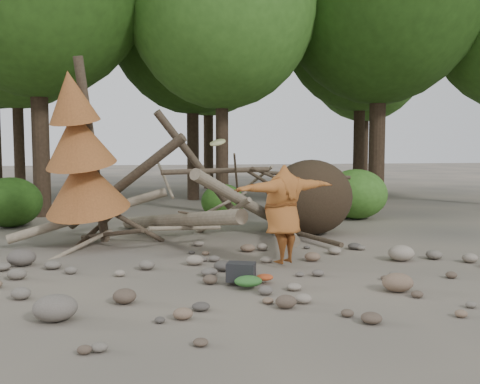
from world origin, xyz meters
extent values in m
plane|color=#514C44|center=(0.00, 0.00, 0.00)|extent=(120.00, 120.00, 0.00)
ellipsoid|color=#332619|center=(2.60, 4.30, 0.99)|extent=(2.20, 1.87, 1.98)
cylinder|color=gray|center=(-1.00, 3.70, 0.55)|extent=(2.61, 5.11, 1.08)
cylinder|color=gray|center=(0.80, 4.20, 0.90)|extent=(3.18, 3.71, 1.90)
cylinder|color=brown|center=(-2.20, 4.60, 1.40)|extent=(3.08, 1.91, 2.49)
cylinder|color=gray|center=(1.60, 3.50, 0.35)|extent=(1.13, 4.98, 0.43)
cylinder|color=brown|center=(-0.30, 4.80, 1.80)|extent=(2.39, 1.03, 2.89)
cylinder|color=gray|center=(-3.00, 4.00, 0.70)|extent=(3.71, 0.86, 1.20)
cylinder|color=#4C3F30|center=(-2.50, 3.50, 0.30)|extent=(1.52, 1.70, 0.49)
cylinder|color=gray|center=(0.20, 4.40, 0.80)|extent=(1.57, 0.85, 0.69)
cylinder|color=#4C3F30|center=(1.80, 4.90, 1.20)|extent=(1.92, 1.25, 1.10)
cylinder|color=gray|center=(-1.20, 4.20, 1.50)|extent=(0.37, 1.42, 0.85)
cylinder|color=#4C3F30|center=(2.20, 3.20, 0.15)|extent=(0.79, 2.54, 0.12)
cylinder|color=gray|center=(-0.80, 3.10, 0.45)|extent=(1.78, 1.11, 0.29)
cylinder|color=#4C3F30|center=(-2.90, 3.80, 2.20)|extent=(0.67, 1.13, 4.35)
cone|color=brown|center=(-3.06, 3.49, 1.50)|extent=(2.06, 2.13, 1.86)
cone|color=brown|center=(-3.16, 3.28, 2.50)|extent=(1.71, 1.78, 1.65)
cone|color=brown|center=(-3.26, 3.09, 3.40)|extent=(1.23, 1.30, 1.41)
cylinder|color=#38281C|center=(-5.00, 9.50, 4.48)|extent=(0.56, 0.56, 8.96)
cylinder|color=#38281C|center=(1.00, 9.20, 3.57)|extent=(0.44, 0.44, 7.14)
cylinder|color=#38281C|center=(7.00, 9.80, 4.72)|extent=(0.60, 0.60, 9.45)
cylinder|color=#38281C|center=(-6.50, 13.50, 3.78)|extent=(0.42, 0.42, 7.56)
ellipsoid|color=#3D7624|center=(-6.50, 13.50, 7.78)|extent=(6.91, 6.91, 7.95)
cylinder|color=#38281C|center=(0.50, 14.20, 4.27)|extent=(0.52, 0.52, 8.54)
cylinder|color=#38281C|center=(8.00, 13.80, 4.06)|extent=(0.50, 0.50, 8.12)
ellipsoid|color=#32631C|center=(8.00, 13.80, 8.35)|extent=(7.42, 7.42, 8.91)
cylinder|color=#38281C|center=(2.00, 20.50, 4.38)|extent=(0.54, 0.54, 8.75)
ellipsoid|color=#3D7624|center=(2.00, 20.50, 9.00)|extent=(8.00, 8.00, 10.00)
cylinder|color=#38281C|center=(11.00, 20.00, 3.92)|extent=(0.46, 0.46, 7.84)
ellipsoid|color=#32631C|center=(11.00, 20.00, 8.06)|extent=(7.17, 7.17, 8.60)
ellipsoid|color=#264E15|center=(-5.50, 7.20, 0.72)|extent=(1.80, 1.80, 1.44)
ellipsoid|color=#32631C|center=(0.80, 7.80, 0.56)|extent=(1.40, 1.40, 1.12)
ellipsoid|color=#3D7624|center=(5.00, 7.00, 0.80)|extent=(2.00, 2.00, 1.60)
imported|color=#995322|center=(0.86, 0.77, 1.03)|extent=(2.39, 1.51, 1.89)
cylinder|color=tan|center=(-0.42, 0.61, 2.39)|extent=(0.37, 0.38, 0.17)
cube|color=black|center=(-0.18, -0.41, 0.16)|extent=(0.55, 0.46, 0.31)
ellipsoid|color=#2C6026|center=(-0.13, -0.73, 0.09)|extent=(0.46, 0.38, 0.17)
ellipsoid|color=#A43F1C|center=(0.22, -0.41, 0.05)|extent=(0.30, 0.25, 0.11)
ellipsoid|color=#675F56|center=(-2.97, -1.79, 0.18)|extent=(0.59, 0.53, 0.35)
ellipsoid|color=#775E4A|center=(2.20, -1.31, 0.15)|extent=(0.50, 0.45, 0.30)
ellipsoid|color=gray|center=(3.37, 0.83, 0.16)|extent=(0.53, 0.48, 0.32)
ellipsoid|color=#58514A|center=(-4.12, 1.79, 0.16)|extent=(0.54, 0.49, 0.32)
camera|label=1|loc=(-1.85, -9.08, 2.31)|focal=40.00mm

